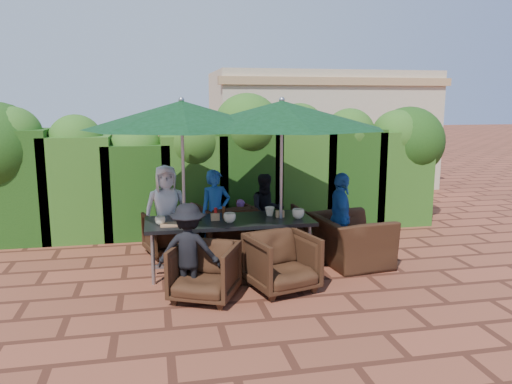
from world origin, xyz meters
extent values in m
plane|color=brown|center=(0.00, 0.00, 0.00)|extent=(80.00, 80.00, 0.00)
cube|color=black|center=(-0.18, 0.07, 0.72)|extent=(2.35, 0.90, 0.05)
cube|color=gray|center=(-0.18, 0.07, 0.12)|extent=(2.15, 0.05, 0.05)
cylinder|color=gray|center=(-1.26, -0.28, 0.35)|extent=(0.05, 0.05, 0.70)
cylinder|color=gray|center=(-1.26, 0.42, 0.35)|extent=(0.05, 0.05, 0.70)
cylinder|color=gray|center=(0.90, -0.28, 0.35)|extent=(0.05, 0.05, 0.70)
cylinder|color=gray|center=(0.90, 0.42, 0.35)|extent=(0.05, 0.05, 0.70)
cylinder|color=gray|center=(-0.81, 0.09, 0.01)|extent=(0.44, 0.44, 0.03)
cylinder|color=gray|center=(-0.81, 0.09, 1.20)|extent=(0.04, 0.04, 2.40)
cone|color=black|center=(-0.81, 0.09, 2.22)|extent=(2.64, 2.64, 0.38)
sphere|color=gray|center=(-0.81, 0.09, 2.42)|extent=(0.08, 0.08, 0.08)
cylinder|color=gray|center=(0.55, 0.01, 0.01)|extent=(0.44, 0.44, 0.03)
cylinder|color=gray|center=(0.55, 0.01, 1.20)|extent=(0.04, 0.04, 2.40)
cone|color=black|center=(0.55, 0.01, 2.22)|extent=(2.93, 2.93, 0.38)
sphere|color=gray|center=(0.55, 0.01, 2.42)|extent=(0.08, 0.08, 0.08)
imported|color=black|center=(-0.99, 1.02, 0.37)|extent=(0.88, 0.85, 0.74)
imported|color=black|center=(-0.09, 1.11, 0.42)|extent=(0.96, 0.92, 0.84)
imported|color=black|center=(0.77, 0.96, 0.38)|extent=(0.78, 0.74, 0.76)
imported|color=black|center=(-0.64, -0.92, 0.38)|extent=(0.97, 0.94, 0.76)
imported|color=black|center=(0.36, -0.81, 0.40)|extent=(0.95, 0.92, 0.81)
imported|color=black|center=(1.62, 0.00, 0.49)|extent=(0.85, 1.19, 0.97)
imported|color=silver|center=(-1.03, 1.08, 0.71)|extent=(0.72, 0.46, 1.42)
imported|color=#1D55A2|center=(-0.27, 0.92, 0.67)|extent=(0.56, 0.50, 1.35)
imported|color=black|center=(0.60, 1.12, 0.61)|extent=(0.63, 0.42, 1.23)
imported|color=black|center=(-0.82, -0.82, 0.59)|extent=(0.82, 0.50, 1.19)
imported|color=#1D55A2|center=(1.48, 0.06, 0.69)|extent=(0.55, 0.87, 1.37)
imported|color=#BF436B|center=(-0.62, 1.13, 0.40)|extent=(0.31, 0.27, 0.79)
imported|color=purple|center=(0.17, 1.11, 0.41)|extent=(0.35, 0.32, 0.82)
imported|color=green|center=(1.39, 4.11, 0.76)|extent=(1.51, 0.87, 1.53)
imported|color=#BF436B|center=(2.42, 4.25, 0.88)|extent=(0.91, 0.64, 1.75)
imported|color=gray|center=(3.17, 4.26, 0.92)|extent=(1.15, 1.26, 1.84)
imported|color=beige|center=(-1.15, -0.03, 0.81)|extent=(0.14, 0.14, 0.11)
imported|color=beige|center=(-0.84, 0.12, 0.81)|extent=(0.13, 0.13, 0.12)
imported|color=beige|center=(-0.21, -0.11, 0.82)|extent=(0.17, 0.17, 0.14)
imported|color=beige|center=(0.43, 0.18, 0.82)|extent=(0.14, 0.14, 0.13)
imported|color=beige|center=(0.79, -0.06, 0.82)|extent=(0.18, 0.18, 0.14)
cylinder|color=#B20C0A|center=(-0.37, 0.11, 0.83)|extent=(0.04, 0.04, 0.17)
cylinder|color=#4C230C|center=(-0.25, 0.17, 0.83)|extent=(0.04, 0.04, 0.17)
cube|color=#996D4A|center=(-0.97, -0.09, 0.76)|extent=(0.35, 0.25, 0.02)
cube|color=tan|center=(-0.39, 0.05, 0.80)|extent=(0.12, 0.06, 0.10)
cube|color=tan|center=(0.56, 0.06, 0.80)|extent=(0.12, 0.06, 0.10)
cube|color=#17370F|center=(-3.50, 2.30, 0.97)|extent=(1.15, 0.95, 1.94)
sphere|color=#17370F|center=(-3.50, 2.30, 1.84)|extent=(0.97, 0.97, 0.97)
cube|color=#17370F|center=(-2.50, 2.30, 0.91)|extent=(1.15, 0.95, 1.81)
sphere|color=#17370F|center=(-2.50, 2.30, 1.71)|extent=(0.94, 0.94, 0.94)
cube|color=#17370F|center=(-1.50, 2.30, 0.83)|extent=(1.15, 0.95, 1.66)
sphere|color=#17370F|center=(-1.50, 2.30, 1.56)|extent=(0.93, 0.93, 0.93)
cube|color=#17370F|center=(-0.50, 2.30, 0.90)|extent=(1.15, 0.95, 1.80)
sphere|color=#17370F|center=(-0.50, 2.30, 1.70)|extent=(1.21, 1.21, 1.21)
cube|color=#17370F|center=(0.50, 2.30, 1.02)|extent=(1.15, 0.95, 2.03)
sphere|color=#17370F|center=(0.50, 2.30, 1.93)|extent=(1.24, 1.24, 1.24)
cube|color=#17370F|center=(1.50, 2.30, 0.99)|extent=(1.15, 0.95, 1.99)
sphere|color=#17370F|center=(1.50, 2.30, 1.89)|extent=(0.96, 0.96, 0.96)
cube|color=#17370F|center=(2.50, 2.30, 0.94)|extent=(1.15, 0.95, 1.88)
sphere|color=#17370F|center=(2.50, 2.30, 1.78)|extent=(0.98, 0.98, 0.98)
cube|color=#17370F|center=(3.50, 2.30, 0.91)|extent=(1.15, 0.95, 1.83)
sphere|color=#17370F|center=(3.50, 2.30, 1.73)|extent=(1.02, 1.02, 1.02)
sphere|color=#17370F|center=(3.80, 2.40, 1.60)|extent=(1.40, 1.40, 1.40)
cube|color=#C6B293|center=(3.50, 7.00, 1.60)|extent=(6.00, 3.00, 3.20)
cube|color=tan|center=(3.50, 5.55, 2.90)|extent=(6.20, 0.25, 0.20)
camera|label=1|loc=(-1.21, -6.74, 2.40)|focal=35.00mm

